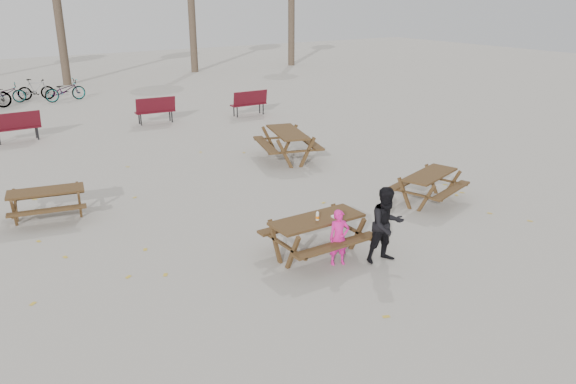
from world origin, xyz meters
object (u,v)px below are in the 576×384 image
food_tray (337,216)px  child (339,238)px  soda_bottle (317,216)px  main_picnic_table (317,227)px  picnic_table_east (429,188)px  adult (386,225)px  picnic_table_far (288,145)px  picnic_table_north (48,205)px

food_tray → child: child is taller
food_tray → soda_bottle: soda_bottle is taller
main_picnic_table → picnic_table_east: main_picnic_table is taller
soda_bottle → child: bearing=-66.6°
adult → soda_bottle: bearing=149.9°
main_picnic_table → picnic_table_far: 6.58m
adult → picnic_table_east: 3.54m
adult → picnic_table_east: adult is taller
picnic_table_far → picnic_table_north: bearing=115.0°
soda_bottle → picnic_table_north: (-3.86, 4.83, -0.50)m
food_tray → adult: size_ratio=0.12×
adult → picnic_table_north: size_ratio=0.92×
food_tray → adult: 0.95m
food_tray → picnic_table_far: picnic_table_far is taller
child → picnic_table_east: size_ratio=0.64×
picnic_table_north → picnic_table_far: (7.04, 1.04, 0.10)m
picnic_table_north → picnic_table_far: size_ratio=0.78×
food_tray → adult: bearing=-50.8°
food_tray → picnic_table_north: food_tray is taller
food_tray → soda_bottle: size_ratio=1.06×
soda_bottle → picnic_table_north: size_ratio=0.11×
picnic_table_east → picnic_table_far: (-0.85, 4.90, 0.08)m
food_tray → picnic_table_north: size_ratio=0.11×
main_picnic_table → food_tray: (0.34, -0.15, 0.21)m
main_picnic_table → soda_bottle: 0.28m
child → adult: size_ratio=0.73×
picnic_table_far → soda_bottle: bearing=168.2°
child → picnic_table_east: (3.84, 1.40, -0.17)m
main_picnic_table → adult: bearing=-43.3°
soda_bottle → picnic_table_north: 6.20m
child → picnic_table_north: size_ratio=0.67×
adult → picnic_table_north: bearing=139.8°
child → picnic_table_north: 6.64m
soda_bottle → picnic_table_north: soda_bottle is taller
child → picnic_table_far: (2.99, 6.30, -0.09)m
main_picnic_table → adult: 1.30m
soda_bottle → child: (0.18, -0.43, -0.31)m
main_picnic_table → picnic_table_east: size_ratio=1.08×
main_picnic_table → soda_bottle: bearing=-123.1°
soda_bottle → picnic_table_far: 6.69m
adult → picnic_table_north: 7.45m
food_tray → picnic_table_east: size_ratio=0.11×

